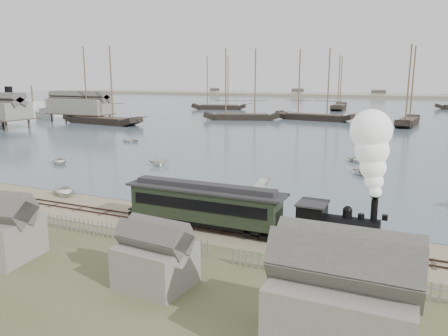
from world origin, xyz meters
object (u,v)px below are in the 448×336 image
at_px(beached_dinghy, 64,191).
at_px(passenger_coach, 204,204).
at_px(locomotive, 364,191).
at_px(steamship, 10,104).

bearing_deg(beached_dinghy, passenger_coach, -64.47).
relative_size(locomotive, steamship, 0.22).
xyz_separation_m(locomotive, beached_dinghy, (-30.17, 3.16, -4.03)).
bearing_deg(steamship, locomotive, -126.89).
relative_size(locomotive, beached_dinghy, 2.52).
height_order(locomotive, steamship, steamship).
relative_size(beached_dinghy, steamship, 0.09).
xyz_separation_m(passenger_coach, beached_dinghy, (-17.99, 3.16, -1.67)).
xyz_separation_m(locomotive, passenger_coach, (-12.18, -0.00, -2.36)).
xyz_separation_m(locomotive, steamship, (-101.27, 56.40, 0.41)).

